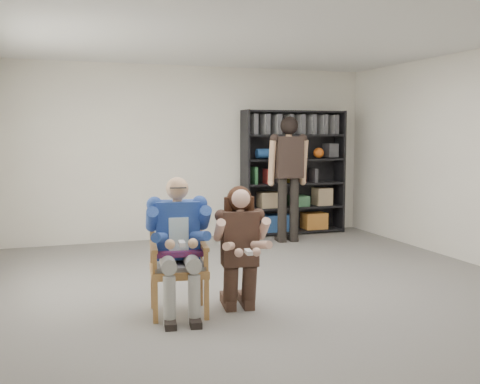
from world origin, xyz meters
name	(u,v)px	position (x,y,z in m)	size (l,w,h in m)	color
room_shell	(277,164)	(0.00, 0.00, 1.40)	(6.00, 7.00, 2.80)	silver
floor	(276,294)	(0.00, 0.00, 0.00)	(6.00, 7.00, 0.01)	slate
armchair	(179,262)	(-1.13, -0.31, 0.51)	(0.59, 0.57, 1.02)	#A47643
seated_man	(178,246)	(-1.13, -0.31, 0.66)	(0.57, 0.79, 1.32)	navy
kneeling_woman	(240,250)	(-0.55, -0.43, 0.61)	(0.51, 0.81, 1.21)	#3E2E22
bookshelf	(294,173)	(1.70, 3.28, 1.05)	(1.80, 0.38, 2.10)	black
standing_man	(288,180)	(1.31, 2.62, 0.98)	(0.60, 0.34, 1.96)	#2C211C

